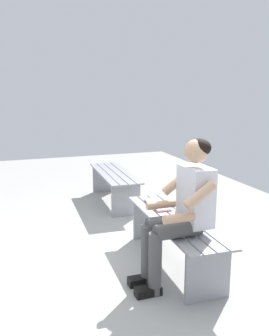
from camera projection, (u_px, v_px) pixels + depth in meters
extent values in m
cube|color=#9E9E99|center=(56.00, 239.00, 4.19)|extent=(10.00, 7.00, 0.04)
cube|color=gray|center=(191.00, 217.00, 3.51)|extent=(1.59, 0.15, 0.02)
cube|color=gray|center=(180.00, 218.00, 3.47)|extent=(1.59, 0.15, 0.02)
cube|color=gray|center=(169.00, 220.00, 3.44)|extent=(1.59, 0.15, 0.02)
cube|color=gray|center=(158.00, 221.00, 3.41)|extent=(1.59, 0.15, 0.02)
cube|color=gray|center=(208.00, 275.00, 2.88)|extent=(0.04, 0.40, 0.45)
cube|color=gray|center=(150.00, 219.00, 4.13)|extent=(0.04, 0.40, 0.45)
cube|color=gray|center=(125.00, 172.00, 5.42)|extent=(1.50, 0.14, 0.02)
cube|color=gray|center=(118.00, 173.00, 5.38)|extent=(1.50, 0.14, 0.02)
cube|color=gray|center=(110.00, 173.00, 5.35)|extent=(1.50, 0.14, 0.02)
cube|color=gray|center=(103.00, 174.00, 5.32)|extent=(1.50, 0.14, 0.02)
cube|color=gray|center=(126.00, 200.00, 4.83)|extent=(0.04, 0.40, 0.45)
cube|color=gray|center=(105.00, 178.00, 6.00)|extent=(0.04, 0.40, 0.45)
cube|color=silver|center=(196.00, 196.00, 3.07)|extent=(0.34, 0.20, 0.50)
sphere|color=tan|center=(196.00, 151.00, 2.98)|extent=(0.20, 0.20, 0.20)
ellipsoid|color=black|center=(199.00, 148.00, 2.99)|extent=(0.20, 0.19, 0.15)
cylinder|color=#4C4C4C|center=(178.00, 230.00, 2.97)|extent=(0.13, 0.40, 0.13)
cylinder|color=#4C4C4C|center=(169.00, 223.00, 3.14)|extent=(0.13, 0.40, 0.13)
cylinder|color=#4C4C4C|center=(155.00, 264.00, 2.97)|extent=(0.11, 0.11, 0.54)
cube|color=black|center=(148.00, 291.00, 3.00)|extent=(0.10, 0.22, 0.07)
cylinder|color=#4C4C4C|center=(147.00, 255.00, 3.13)|extent=(0.11, 0.11, 0.54)
cube|color=black|center=(141.00, 281.00, 3.16)|extent=(0.10, 0.22, 0.07)
cylinder|color=tan|center=(200.00, 195.00, 2.83)|extent=(0.08, 0.28, 0.23)
cylinder|color=tan|center=(179.00, 218.00, 2.85)|extent=(0.07, 0.26, 0.07)
cylinder|color=tan|center=(176.00, 182.00, 3.22)|extent=(0.08, 0.28, 0.23)
cylinder|color=tan|center=(161.00, 205.00, 3.18)|extent=(0.07, 0.26, 0.07)
sphere|color=#72B738|center=(179.00, 213.00, 3.46)|extent=(0.08, 0.08, 0.08)
cube|color=white|center=(161.00, 208.00, 3.72)|extent=(0.20, 0.16, 0.02)
cube|color=white|center=(154.00, 202.00, 3.92)|extent=(0.20, 0.16, 0.02)
cube|color=red|center=(157.00, 205.00, 3.82)|extent=(0.42, 0.17, 0.01)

